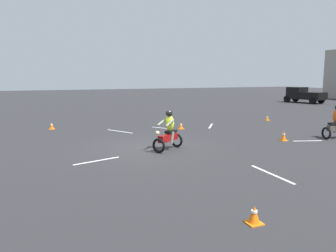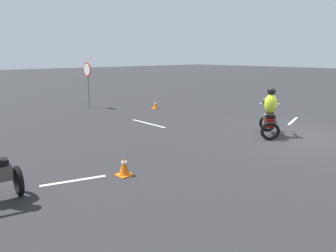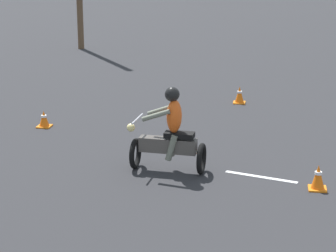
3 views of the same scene
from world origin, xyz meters
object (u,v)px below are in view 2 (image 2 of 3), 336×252
object	(u,v)px
stop_sign	(88,76)
traffic_cone_far_right	(155,105)
traffic_cone_far_center	(124,166)
motorcycle_rider_foreground	(270,115)

from	to	relation	value
stop_sign	traffic_cone_far_right	world-z (taller)	stop_sign
stop_sign	traffic_cone_far_center	distance (m)	10.27
motorcycle_rider_foreground	stop_sign	bearing A→B (deg)	154.83
motorcycle_rider_foreground	stop_sign	world-z (taller)	stop_sign
stop_sign	traffic_cone_far_center	xyz separation A→B (m)	(-9.27, 4.19, -1.41)
stop_sign	traffic_cone_far_right	xyz separation A→B (m)	(-2.47, -2.39, -1.45)
traffic_cone_far_center	traffic_cone_far_right	bearing A→B (deg)	-44.07
motorcycle_rider_foreground	traffic_cone_far_right	size ratio (longest dim) A/B	4.23
motorcycle_rider_foreground	traffic_cone_far_center	bearing A→B (deg)	-126.18
traffic_cone_far_right	traffic_cone_far_center	distance (m)	9.46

